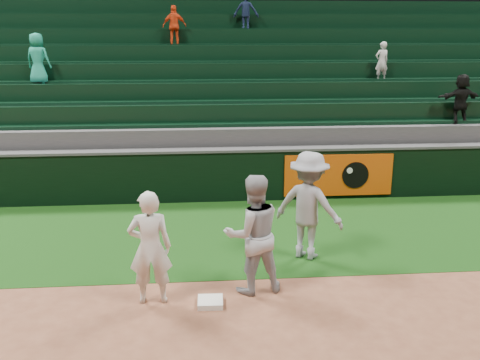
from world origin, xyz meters
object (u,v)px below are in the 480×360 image
first_baseman (150,248)px  first_base (210,302)px  base_coach (309,206)px  baserunner (253,234)px

first_baseman → first_base: bearing=166.3°
first_baseman → base_coach: size_ratio=0.90×
first_base → baserunner: 1.19m
first_base → base_coach: size_ratio=0.19×
baserunner → first_base: bearing=19.8°
baserunner → first_baseman: bearing=-2.7°
base_coach → baserunner: bearing=80.9°
first_base → first_baseman: bearing=168.7°
base_coach → first_baseman: bearing=62.2°
first_base → first_baseman: first_baseman is taller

